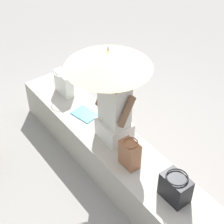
% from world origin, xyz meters
% --- Properties ---
extents(ground_plane, '(14.00, 14.00, 0.00)m').
position_xyz_m(ground_plane, '(0.00, 0.00, 0.00)').
color(ground_plane, gray).
extents(stone_bench, '(2.96, 0.55, 0.46)m').
position_xyz_m(stone_bench, '(0.00, 0.00, 0.23)').
color(stone_bench, '#A8A093').
rests_on(stone_bench, ground).
extents(person_seated, '(0.48, 0.29, 0.90)m').
position_xyz_m(person_seated, '(-0.02, -0.04, 0.84)').
color(person_seated, beige).
rests_on(person_seated, stone_bench).
extents(parasol, '(0.83, 0.83, 1.08)m').
position_xyz_m(parasol, '(0.03, -0.01, 1.42)').
color(parasol, '#B7B7BC').
rests_on(parasol, stone_bench).
extents(handbag_black, '(0.20, 0.15, 0.31)m').
position_xyz_m(handbag_black, '(-0.43, 0.08, 0.61)').
color(handbag_black, brown).
rests_on(handbag_black, stone_bench).
extents(tote_bag_canvas, '(0.26, 0.20, 0.28)m').
position_xyz_m(tote_bag_canvas, '(-0.97, 0.00, 0.59)').
color(tote_bag_canvas, black).
rests_on(tote_bag_canvas, stone_bench).
extents(shoulder_bag_spare, '(0.29, 0.21, 0.31)m').
position_xyz_m(shoulder_bag_spare, '(0.99, -0.03, 0.61)').
color(shoulder_bag_spare, silver).
rests_on(shoulder_bag_spare, stone_bench).
extents(magazine, '(0.32, 0.25, 0.01)m').
position_xyz_m(magazine, '(0.48, 0.00, 0.46)').
color(magazine, '#339ED1').
rests_on(magazine, stone_bench).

